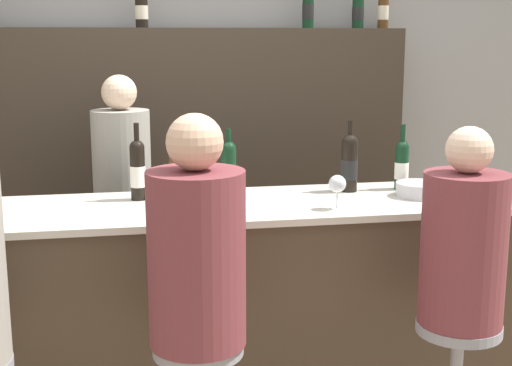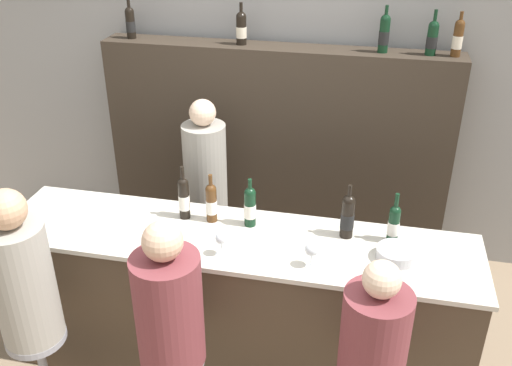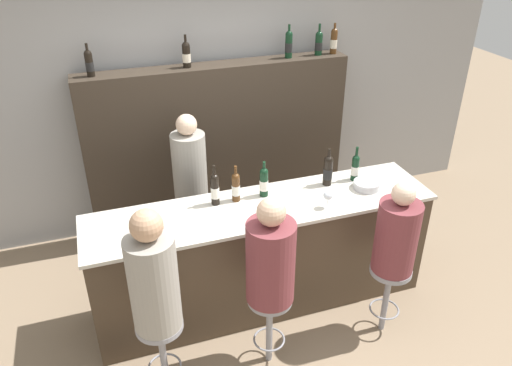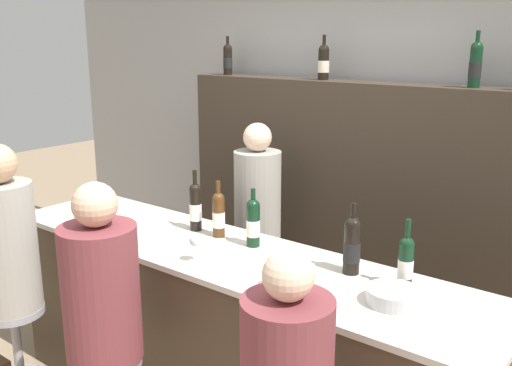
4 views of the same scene
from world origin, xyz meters
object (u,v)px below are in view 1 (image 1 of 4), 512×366
object	(u,v)px
wine_bottle_backbar_4	(383,8)
guest_seated_right	(464,242)
wine_bottle_counter_0	(138,169)
wine_bottle_counter_2	(229,168)
wine_bottle_counter_4	(402,164)
wine_bottle_counter_3	(349,162)
guest_seated_middle	(197,248)
wine_bottle_backbar_2	(308,6)
wine_glass_0	(221,190)
wine_bottle_counter_1	(176,170)
bar_stool_right	(457,358)
wine_glass_1	(337,185)
wine_bottle_backbar_3	(358,9)
bartender	(124,225)
wine_bottle_backbar_1	(141,7)
metal_bowl	(420,190)

from	to	relation	value
wine_bottle_backbar_4	guest_seated_right	size ratio (longest dim) A/B	0.40
wine_bottle_counter_0	wine_bottle_backbar_4	distance (m)	2.15
wine_bottle_counter_2	wine_bottle_counter_4	xyz separation A→B (m)	(0.85, 0.00, -0.01)
wine_bottle_counter_0	wine_bottle_counter_2	bearing A→B (deg)	-0.00
wine_bottle_counter_3	guest_seated_middle	bearing A→B (deg)	-135.52
guest_seated_middle	wine_bottle_backbar_2	bearing A→B (deg)	65.45
wine_bottle_counter_0	wine_glass_0	size ratio (longest dim) A/B	2.44
wine_bottle_counter_1	wine_bottle_counter_3	xyz separation A→B (m)	(0.82, 0.00, 0.01)
wine_bottle_counter_0	bar_stool_right	distance (m)	1.58
wine_bottle_counter_2	wine_bottle_counter_3	xyz separation A→B (m)	(0.58, 0.00, 0.01)
wine_bottle_counter_1	wine_bottle_counter_3	bearing A→B (deg)	0.00
wine_glass_1	bar_stool_right	bearing A→B (deg)	-52.01
wine_bottle_backbar_3	guest_seated_middle	size ratio (longest dim) A/B	0.37
wine_bottle_counter_0	wine_bottle_counter_1	distance (m)	0.17
wine_bottle_backbar_4	wine_glass_1	bearing A→B (deg)	-116.07
wine_bottle_counter_0	wine_bottle_counter_3	distance (m)	1.00
wine_bottle_counter_2	wine_glass_1	bearing A→B (deg)	-39.34
wine_glass_0	bartender	bearing A→B (deg)	111.72
wine_bottle_counter_3	wine_bottle_backbar_1	xyz separation A→B (m)	(-0.92, 1.22, 0.76)
wine_bottle_counter_2	wine_glass_0	distance (m)	0.35
wine_bottle_counter_1	metal_bowl	size ratio (longest dim) A/B	1.41
guest_seated_middle	wine_bottle_counter_3	bearing A→B (deg)	44.48
wine_bottle_counter_4	wine_bottle_backbar_1	world-z (taller)	wine_bottle_backbar_1
wine_bottle_backbar_1	wine_bottle_backbar_2	world-z (taller)	wine_bottle_backbar_2
wine_bottle_counter_1	guest_seated_right	distance (m)	1.31
guest_seated_right	guest_seated_middle	bearing A→B (deg)	180.00
wine_bottle_counter_0	guest_seated_middle	world-z (taller)	guest_seated_middle
wine_bottle_counter_4	wine_glass_0	size ratio (longest dim) A/B	2.20
wine_bottle_counter_0	wine_bottle_counter_4	bearing A→B (deg)	-0.00
wine_glass_0	wine_bottle_backbar_4	bearing A→B (deg)	50.94
wine_bottle_backbar_2	wine_glass_1	distance (m)	1.78
wine_bottle_counter_2	wine_glass_1	xyz separation A→B (m)	(0.42, -0.34, -0.02)
wine_bottle_backbar_1	wine_glass_0	world-z (taller)	wine_bottle_backbar_1
wine_bottle_backbar_4	metal_bowl	world-z (taller)	wine_bottle_backbar_4
wine_bottle_backbar_1	bar_stool_right	distance (m)	2.71
wine_bottle_counter_2	wine_glass_0	xyz separation A→B (m)	(-0.09, -0.34, -0.03)
wine_bottle_counter_1	guest_seated_middle	size ratio (longest dim) A/B	0.38
wine_bottle_backbar_3	metal_bowl	distance (m)	1.65
wine_bottle_counter_1	bar_stool_right	size ratio (longest dim) A/B	0.49
wine_bottle_counter_4	wine_glass_0	distance (m)	0.99
wine_bottle_counter_1	wine_bottle_backbar_1	world-z (taller)	wine_bottle_backbar_1
wine_bottle_counter_4	guest_seated_right	world-z (taller)	guest_seated_right
bar_stool_right	bartender	bearing A→B (deg)	130.73
bartender	wine_glass_1	bearing A→B (deg)	-48.09
wine_bottle_backbar_3	guest_seated_right	size ratio (longest dim) A/B	0.41
wine_bottle_counter_0	wine_bottle_backbar_4	bearing A→B (deg)	37.34
wine_bottle_counter_2	wine_bottle_counter_3	world-z (taller)	wine_bottle_counter_3
wine_glass_0	wine_bottle_counter_2	bearing A→B (deg)	75.94
wine_bottle_counter_4	bar_stool_right	distance (m)	1.02
guest_seated_middle	bar_stool_right	world-z (taller)	guest_seated_middle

